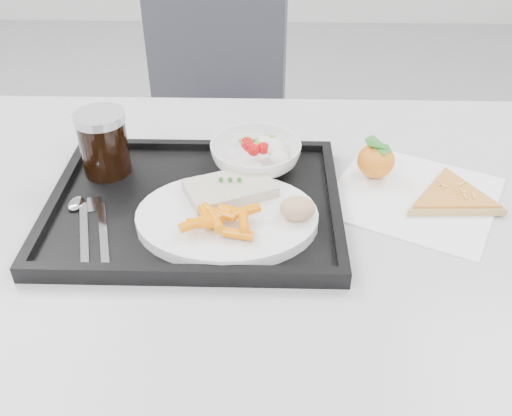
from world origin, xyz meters
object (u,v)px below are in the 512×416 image
object	(u,v)px
tray	(195,205)
salad_bowl	(256,156)
table	(268,241)
dinner_plate	(227,218)
pizza_slice	(453,197)
chair	(213,113)
cola_glass	(104,142)
tangerine	(376,160)

from	to	relation	value
tray	salad_bowl	xyz separation A→B (m)	(0.09, 0.10, 0.03)
table	dinner_plate	world-z (taller)	dinner_plate
pizza_slice	table	bearing A→B (deg)	-175.15
table	tray	size ratio (longest dim) A/B	2.67
dinner_plate	chair	bearing A→B (deg)	97.16
chair	cola_glass	xyz separation A→B (m)	(-0.11, -0.67, 0.28)
tray	tangerine	world-z (taller)	tangerine
chair	tangerine	size ratio (longest dim) A/B	11.87
salad_bowl	cola_glass	world-z (taller)	cola_glass
table	pizza_slice	distance (m)	0.31
chair	cola_glass	size ratio (longest dim) A/B	8.61
salad_bowl	tangerine	distance (m)	0.20
table	chair	bearing A→B (deg)	102.24
dinner_plate	tangerine	size ratio (longest dim) A/B	3.45
dinner_plate	tray	bearing A→B (deg)	135.61
table	chair	world-z (taller)	chair
salad_bowl	tray	bearing A→B (deg)	-132.23
cola_glass	pizza_slice	bearing A→B (deg)	-5.61
dinner_plate	salad_bowl	xyz separation A→B (m)	(0.04, 0.15, 0.01)
dinner_plate	pizza_slice	distance (m)	0.37
salad_bowl	pizza_slice	bearing A→B (deg)	-12.91
table	tangerine	size ratio (longest dim) A/B	15.32
chair	tangerine	xyz separation A→B (m)	(0.34, -0.66, 0.25)
cola_glass	tray	bearing A→B (deg)	-28.46
chair	pizza_slice	xyz separation A→B (m)	(0.46, -0.73, 0.22)
salad_bowl	tangerine	size ratio (longest dim) A/B	1.94
dinner_plate	table	bearing A→B (deg)	42.82
salad_bowl	tangerine	bearing A→B (deg)	-1.44
salad_bowl	tangerine	world-z (taller)	tangerine
dinner_plate	tangerine	world-z (taller)	tangerine
cola_glass	dinner_plate	bearing A→B (deg)	-33.19
table	tray	distance (m)	0.14
tangerine	pizza_slice	size ratio (longest dim) A/B	0.31
dinner_plate	cola_glass	bearing A→B (deg)	146.81
table	salad_bowl	size ratio (longest dim) A/B	7.89
tray	salad_bowl	bearing A→B (deg)	47.77
dinner_plate	cola_glass	xyz separation A→B (m)	(-0.21, 0.14, 0.05)
tangerine	table	bearing A→B (deg)	-152.56
dinner_plate	salad_bowl	distance (m)	0.16
chair	dinner_plate	distance (m)	0.85
chair	dinner_plate	xyz separation A→B (m)	(0.10, -0.81, 0.24)
salad_bowl	cola_glass	bearing A→B (deg)	-176.03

